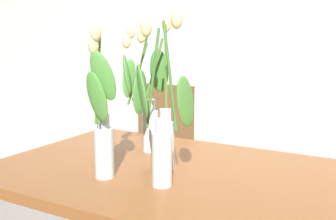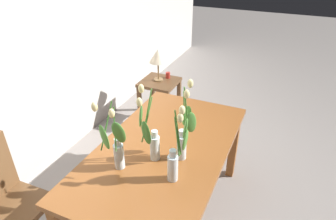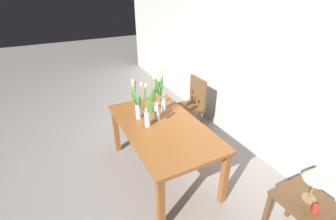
{
  "view_description": "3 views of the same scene",
  "coord_description": "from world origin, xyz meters",
  "px_view_note": "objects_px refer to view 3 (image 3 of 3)",
  "views": [
    {
      "loc": [
        0.59,
        -1.29,
        1.23
      ],
      "look_at": [
        -0.09,
        -0.08,
        0.98
      ],
      "focal_mm": 43.53,
      "sensor_mm": 36.0,
      "label": 1
    },
    {
      "loc": [
        -1.57,
        -0.73,
        2.05
      ],
      "look_at": [
        0.08,
        0.0,
        1.01
      ],
      "focal_mm": 31.3,
      "sensor_mm": 36.0,
      "label": 2
    },
    {
      "loc": [
        2.17,
        -1.05,
        2.25
      ],
      "look_at": [
        0.08,
        0.04,
        0.97
      ],
      "focal_mm": 25.33,
      "sensor_mm": 36.0,
      "label": 3
    }
  ],
  "objects_px": {
    "tulip_vase_1": "(146,113)",
    "table_lamp": "(319,173)",
    "dining_table": "(162,131)",
    "side_table": "(301,208)",
    "tulip_vase_0": "(137,106)",
    "tulip_vase_3": "(157,105)",
    "pillar_candle": "(315,209)",
    "dining_chair": "(192,102)",
    "tulip_vase_2": "(162,97)"
  },
  "relations": [
    {
      "from": "tulip_vase_0",
      "to": "pillar_candle",
      "type": "height_order",
      "value": "tulip_vase_0"
    },
    {
      "from": "side_table",
      "to": "tulip_vase_2",
      "type": "bearing_deg",
      "value": -162.92
    },
    {
      "from": "tulip_vase_0",
      "to": "dining_chair",
      "type": "xyz_separation_m",
      "value": [
        -0.43,
        1.1,
        -0.4
      ]
    },
    {
      "from": "table_lamp",
      "to": "dining_table",
      "type": "bearing_deg",
      "value": -152.97
    },
    {
      "from": "dining_table",
      "to": "tulip_vase_1",
      "type": "xyz_separation_m",
      "value": [
        -0.06,
        -0.17,
        0.27
      ]
    },
    {
      "from": "tulip_vase_2",
      "to": "pillar_candle",
      "type": "bearing_deg",
      "value": 14.32
    },
    {
      "from": "dining_table",
      "to": "tulip_vase_1",
      "type": "distance_m",
      "value": 0.33
    },
    {
      "from": "tulip_vase_3",
      "to": "pillar_candle",
      "type": "distance_m",
      "value": 1.87
    },
    {
      "from": "tulip_vase_1",
      "to": "dining_chair",
      "type": "distance_m",
      "value": 1.31
    },
    {
      "from": "dining_table",
      "to": "side_table",
      "type": "xyz_separation_m",
      "value": [
        1.42,
        0.71,
        -0.22
      ]
    },
    {
      "from": "tulip_vase_1",
      "to": "tulip_vase_2",
      "type": "relative_size",
      "value": 1.05
    },
    {
      "from": "tulip_vase_3",
      "to": "table_lamp",
      "type": "distance_m",
      "value": 1.77
    },
    {
      "from": "tulip_vase_0",
      "to": "tulip_vase_1",
      "type": "distance_m",
      "value": 0.22
    },
    {
      "from": "dining_table",
      "to": "tulip_vase_2",
      "type": "bearing_deg",
      "value": 154.46
    },
    {
      "from": "dining_table",
      "to": "side_table",
      "type": "distance_m",
      "value": 1.61
    },
    {
      "from": "tulip_vase_0",
      "to": "tulip_vase_2",
      "type": "height_order",
      "value": "tulip_vase_2"
    },
    {
      "from": "tulip_vase_2",
      "to": "dining_chair",
      "type": "bearing_deg",
      "value": 116.39
    },
    {
      "from": "tulip_vase_3",
      "to": "side_table",
      "type": "distance_m",
      "value": 1.81
    },
    {
      "from": "dining_chair",
      "to": "pillar_candle",
      "type": "relative_size",
      "value": 12.4
    },
    {
      "from": "dining_table",
      "to": "table_lamp",
      "type": "relative_size",
      "value": 4.02
    },
    {
      "from": "dining_table",
      "to": "tulip_vase_2",
      "type": "xyz_separation_m",
      "value": [
        -0.35,
        0.17,
        0.28
      ]
    },
    {
      "from": "side_table",
      "to": "pillar_candle",
      "type": "bearing_deg",
      "value": -25.48
    },
    {
      "from": "tulip_vase_0",
      "to": "tulip_vase_3",
      "type": "bearing_deg",
      "value": 65.43
    },
    {
      "from": "dining_chair",
      "to": "tulip_vase_3",
      "type": "bearing_deg",
      "value": -58.52
    },
    {
      "from": "tulip_vase_2",
      "to": "table_lamp",
      "type": "xyz_separation_m",
      "value": [
        1.79,
        0.57,
        -0.07
      ]
    },
    {
      "from": "dining_table",
      "to": "tulip_vase_3",
      "type": "relative_size",
      "value": 2.8
    },
    {
      "from": "dining_chair",
      "to": "table_lamp",
      "type": "height_order",
      "value": "table_lamp"
    },
    {
      "from": "tulip_vase_1",
      "to": "tulip_vase_3",
      "type": "relative_size",
      "value": 1.01
    },
    {
      "from": "tulip_vase_0",
      "to": "tulip_vase_3",
      "type": "relative_size",
      "value": 0.94
    },
    {
      "from": "tulip_vase_1",
      "to": "tulip_vase_2",
      "type": "bearing_deg",
      "value": 130.72
    },
    {
      "from": "tulip_vase_3",
      "to": "tulip_vase_2",
      "type": "bearing_deg",
      "value": 138.89
    },
    {
      "from": "tulip_vase_0",
      "to": "table_lamp",
      "type": "xyz_separation_m",
      "value": [
        1.72,
        0.94,
        -0.07
      ]
    },
    {
      "from": "tulip_vase_1",
      "to": "tulip_vase_3",
      "type": "height_order",
      "value": "tulip_vase_1"
    },
    {
      "from": "tulip_vase_3",
      "to": "pillar_candle",
      "type": "xyz_separation_m",
      "value": [
        1.72,
        0.64,
        -0.34
      ]
    },
    {
      "from": "tulip_vase_3",
      "to": "table_lamp",
      "type": "bearing_deg",
      "value": 24.11
    },
    {
      "from": "dining_chair",
      "to": "side_table",
      "type": "xyz_separation_m",
      "value": [
        2.13,
        -0.17,
        -0.09
      ]
    },
    {
      "from": "tulip_vase_3",
      "to": "pillar_candle",
      "type": "bearing_deg",
      "value": 20.43
    },
    {
      "from": "tulip_vase_1",
      "to": "tulip_vase_2",
      "type": "xyz_separation_m",
      "value": [
        -0.3,
        0.34,
        0.0
      ]
    },
    {
      "from": "tulip_vase_0",
      "to": "tulip_vase_3",
      "type": "height_order",
      "value": "tulip_vase_3"
    },
    {
      "from": "tulip_vase_2",
      "to": "side_table",
      "type": "xyz_separation_m",
      "value": [
        1.78,
        0.55,
        -0.49
      ]
    },
    {
      "from": "tulip_vase_2",
      "to": "table_lamp",
      "type": "height_order",
      "value": "tulip_vase_2"
    },
    {
      "from": "dining_table",
      "to": "pillar_candle",
      "type": "relative_size",
      "value": 21.33
    },
    {
      "from": "tulip_vase_2",
      "to": "dining_chair",
      "type": "distance_m",
      "value": 0.9
    },
    {
      "from": "tulip_vase_1",
      "to": "table_lamp",
      "type": "distance_m",
      "value": 1.75
    },
    {
      "from": "tulip_vase_0",
      "to": "tulip_vase_1",
      "type": "xyz_separation_m",
      "value": [
        0.22,
        0.04,
        -0.0
      ]
    },
    {
      "from": "dining_chair",
      "to": "table_lamp",
      "type": "relative_size",
      "value": 2.34
    },
    {
      "from": "dining_table",
      "to": "tulip_vase_0",
      "type": "distance_m",
      "value": 0.44
    },
    {
      "from": "dining_chair",
      "to": "table_lamp",
      "type": "xyz_separation_m",
      "value": [
        2.15,
        -0.15,
        0.33
      ]
    },
    {
      "from": "dining_table",
      "to": "tulip_vase_0",
      "type": "height_order",
      "value": "tulip_vase_0"
    },
    {
      "from": "tulip_vase_1",
      "to": "tulip_vase_0",
      "type": "bearing_deg",
      "value": -170.7
    }
  ]
}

